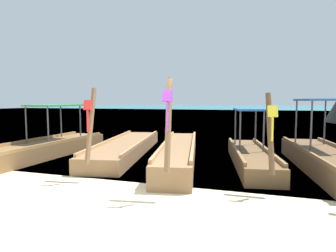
{
  "coord_description": "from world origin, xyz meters",
  "views": [
    {
      "loc": [
        2.79,
        -4.91,
        2.02
      ],
      "look_at": [
        0.0,
        3.62,
        1.24
      ],
      "focal_mm": 31.58,
      "sensor_mm": 36.0,
      "label": 1
    }
  ],
  "objects_px": {
    "longtail_boat_violet_ribbon": "(179,153)",
    "longtail_boat_yellow_ribbon": "(251,156)",
    "longtail_boat_orange_ribbon": "(325,159)",
    "longtail_boat_blue_ribbon": "(41,148)",
    "longtail_boat_red_ribbon": "(126,148)"
  },
  "relations": [
    {
      "from": "longtail_boat_red_ribbon",
      "to": "longtail_boat_violet_ribbon",
      "type": "height_order",
      "value": "longtail_boat_violet_ribbon"
    },
    {
      "from": "longtail_boat_red_ribbon",
      "to": "longtail_boat_yellow_ribbon",
      "type": "distance_m",
      "value": 4.57
    },
    {
      "from": "longtail_boat_violet_ribbon",
      "to": "longtail_boat_yellow_ribbon",
      "type": "bearing_deg",
      "value": 5.76
    },
    {
      "from": "longtail_boat_violet_ribbon",
      "to": "longtail_boat_yellow_ribbon",
      "type": "xyz_separation_m",
      "value": [
        2.26,
        0.23,
        0.0
      ]
    },
    {
      "from": "longtail_boat_blue_ribbon",
      "to": "longtail_boat_red_ribbon",
      "type": "relative_size",
      "value": 0.92
    },
    {
      "from": "longtail_boat_blue_ribbon",
      "to": "longtail_boat_violet_ribbon",
      "type": "height_order",
      "value": "longtail_boat_violet_ribbon"
    },
    {
      "from": "longtail_boat_red_ribbon",
      "to": "longtail_boat_violet_ribbon",
      "type": "bearing_deg",
      "value": -18.51
    },
    {
      "from": "longtail_boat_blue_ribbon",
      "to": "longtail_boat_red_ribbon",
      "type": "bearing_deg",
      "value": 30.23
    },
    {
      "from": "longtail_boat_yellow_ribbon",
      "to": "longtail_boat_orange_ribbon",
      "type": "xyz_separation_m",
      "value": [
        2.06,
        -0.11,
        0.04
      ]
    },
    {
      "from": "longtail_boat_yellow_ribbon",
      "to": "longtail_boat_orange_ribbon",
      "type": "height_order",
      "value": "longtail_boat_orange_ribbon"
    },
    {
      "from": "longtail_boat_violet_ribbon",
      "to": "longtail_boat_blue_ribbon",
      "type": "bearing_deg",
      "value": -171.31
    },
    {
      "from": "longtail_boat_violet_ribbon",
      "to": "longtail_boat_orange_ribbon",
      "type": "bearing_deg",
      "value": 1.63
    },
    {
      "from": "longtail_boat_red_ribbon",
      "to": "longtail_boat_orange_ribbon",
      "type": "xyz_separation_m",
      "value": [
        6.6,
        -0.64,
        0.1
      ]
    },
    {
      "from": "longtail_boat_violet_ribbon",
      "to": "longtail_boat_orange_ribbon",
      "type": "height_order",
      "value": "longtail_boat_violet_ribbon"
    },
    {
      "from": "longtail_boat_red_ribbon",
      "to": "longtail_boat_yellow_ribbon",
      "type": "height_order",
      "value": "longtail_boat_red_ribbon"
    }
  ]
}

